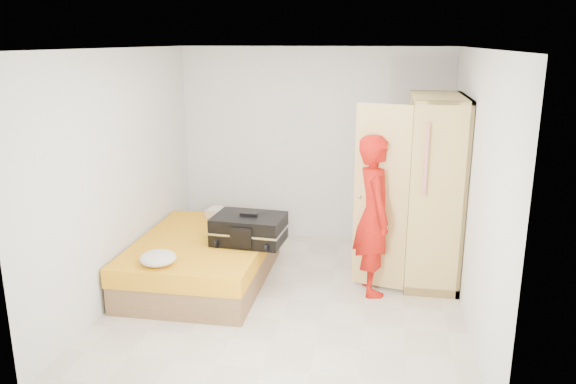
% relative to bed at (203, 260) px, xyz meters
% --- Properties ---
extents(room, '(4.00, 4.02, 2.60)m').
position_rel_bed_xyz_m(room, '(1.05, -0.32, 1.05)').
color(room, beige).
rests_on(room, ground).
extents(bed, '(1.42, 2.02, 0.50)m').
position_rel_bed_xyz_m(bed, '(0.00, 0.00, 0.00)').
color(bed, '#906341').
rests_on(bed, ground).
extents(wardrobe, '(1.16, 1.20, 2.10)m').
position_rel_bed_xyz_m(wardrobe, '(2.50, 0.55, 0.75)').
color(wardrobe, '#DFC36D').
rests_on(wardrobe, ground).
extents(person, '(0.55, 0.71, 1.74)m').
position_rel_bed_xyz_m(person, '(1.91, 0.06, 0.62)').
color(person, red).
rests_on(person, ground).
extents(suitcase, '(0.82, 0.64, 0.34)m').
position_rel_bed_xyz_m(suitcase, '(0.54, 0.01, 0.40)').
color(suitcase, black).
rests_on(suitcase, bed).
extents(round_cushion, '(0.36, 0.36, 0.14)m').
position_rel_bed_xyz_m(round_cushion, '(-0.20, -0.78, 0.32)').
color(round_cushion, beige).
rests_on(round_cushion, bed).
extents(pillow, '(0.56, 0.37, 0.09)m').
position_rel_bed_xyz_m(pillow, '(0.05, 0.85, 0.29)').
color(pillow, beige).
rests_on(pillow, bed).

